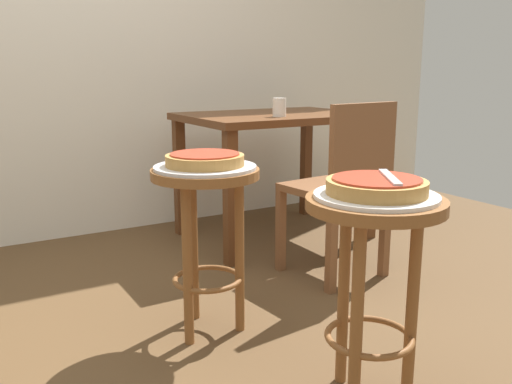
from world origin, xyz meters
TOP-DOWN VIEW (x-y plane):
  - ground_plane at (0.00, 0.00)m, footprint 6.00×6.00m
  - stool_foreground at (0.49, -0.60)m, footprint 0.40×0.40m
  - serving_plate_foreground at (0.49, -0.60)m, footprint 0.35×0.35m
  - pizza_foreground at (0.49, -0.60)m, footprint 0.28×0.28m
  - stool_middle at (0.27, 0.07)m, footprint 0.40×0.40m
  - serving_plate_middle at (0.27, 0.07)m, footprint 0.38×0.38m
  - pizza_middle at (0.27, 0.07)m, footprint 0.29×0.29m
  - dining_table at (1.16, 0.99)m, footprint 1.04×0.76m
  - cup_near_edge at (1.06, 0.79)m, footprint 0.07×0.07m
  - wooden_chair at (1.08, 0.25)m, footprint 0.44×0.44m
  - pizza_server_knife at (0.52, -0.62)m, footprint 0.14×0.20m

SIDE VIEW (x-z plane):
  - ground_plane at x=0.00m, z-range 0.00..0.00m
  - wooden_chair at x=1.08m, z-range 0.04..0.89m
  - stool_foreground at x=0.49m, z-range 0.16..0.80m
  - stool_middle at x=0.27m, z-range 0.16..0.80m
  - dining_table at x=1.16m, z-range 0.26..1.01m
  - serving_plate_foreground at x=0.49m, z-range 0.64..0.65m
  - serving_plate_middle at x=0.27m, z-range 0.64..0.65m
  - pizza_foreground at x=0.49m, z-range 0.65..0.70m
  - pizza_middle at x=0.27m, z-range 0.65..0.70m
  - pizza_server_knife at x=0.52m, z-range 0.70..0.70m
  - cup_near_edge at x=1.06m, z-range 0.74..0.84m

